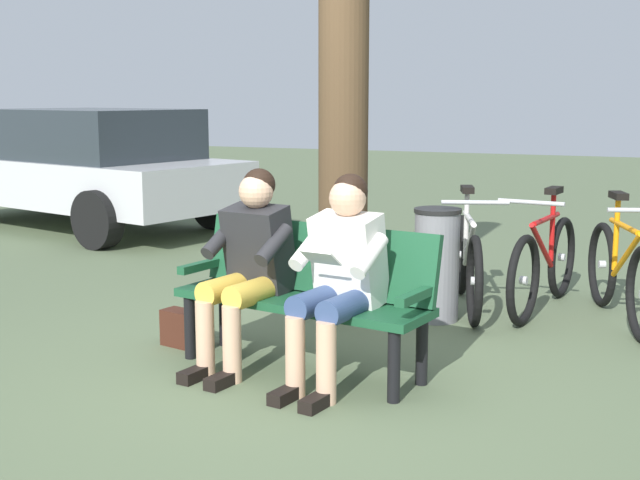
{
  "coord_description": "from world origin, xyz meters",
  "views": [
    {
      "loc": [
        -1.97,
        4.28,
        1.63
      ],
      "look_at": [
        0.07,
        -0.49,
        0.75
      ],
      "focal_mm": 47.78,
      "sensor_mm": 36.0,
      "label": 1
    }
  ],
  "objects_px": {
    "bicycle_red": "(544,264)",
    "handbag": "(183,329)",
    "tree_trunk": "(344,70)",
    "parked_car": "(87,166)",
    "litter_bin": "(437,265)",
    "person_reading": "(339,271)",
    "bicycle_black": "(468,263)",
    "person_companion": "(249,259)",
    "bicycle_green": "(621,274)",
    "bench": "(308,286)"
  },
  "relations": [
    {
      "from": "tree_trunk",
      "to": "bicycle_black",
      "type": "xyz_separation_m",
      "value": [
        -0.81,
        -0.57,
        -1.45
      ]
    },
    {
      "from": "person_reading",
      "to": "parked_car",
      "type": "distance_m",
      "value": 6.58
    },
    {
      "from": "tree_trunk",
      "to": "bicycle_green",
      "type": "distance_m",
      "value": 2.49
    },
    {
      "from": "person_reading",
      "to": "parked_car",
      "type": "height_order",
      "value": "parked_car"
    },
    {
      "from": "handbag",
      "to": "parked_car",
      "type": "height_order",
      "value": "parked_car"
    },
    {
      "from": "person_reading",
      "to": "litter_bin",
      "type": "bearing_deg",
      "value": -84.87
    },
    {
      "from": "bicycle_green",
      "to": "bicycle_red",
      "type": "relative_size",
      "value": 0.96
    },
    {
      "from": "person_companion",
      "to": "handbag",
      "type": "height_order",
      "value": "person_companion"
    },
    {
      "from": "bicycle_black",
      "to": "parked_car",
      "type": "height_order",
      "value": "parked_car"
    },
    {
      "from": "bicycle_green",
      "to": "parked_car",
      "type": "bearing_deg",
      "value": -128.64
    },
    {
      "from": "bicycle_black",
      "to": "parked_car",
      "type": "bearing_deg",
      "value": -131.3
    },
    {
      "from": "tree_trunk",
      "to": "bicycle_red",
      "type": "distance_m",
      "value": 2.13
    },
    {
      "from": "tree_trunk",
      "to": "parked_car",
      "type": "bearing_deg",
      "value": -31.57
    },
    {
      "from": "person_companion",
      "to": "tree_trunk",
      "type": "height_order",
      "value": "tree_trunk"
    },
    {
      "from": "handbag",
      "to": "litter_bin",
      "type": "relative_size",
      "value": 0.36
    },
    {
      "from": "person_reading",
      "to": "person_companion",
      "type": "height_order",
      "value": "same"
    },
    {
      "from": "person_companion",
      "to": "parked_car",
      "type": "relative_size",
      "value": 0.27
    },
    {
      "from": "person_companion",
      "to": "parked_car",
      "type": "height_order",
      "value": "parked_car"
    },
    {
      "from": "tree_trunk",
      "to": "bicycle_green",
      "type": "height_order",
      "value": "tree_trunk"
    },
    {
      "from": "litter_bin",
      "to": "bicycle_black",
      "type": "distance_m",
      "value": 0.45
    },
    {
      "from": "bicycle_red",
      "to": "bicycle_black",
      "type": "xyz_separation_m",
      "value": [
        0.55,
        0.18,
        0.0
      ]
    },
    {
      "from": "litter_bin",
      "to": "bicycle_red",
      "type": "bearing_deg",
      "value": -138.27
    },
    {
      "from": "bicycle_green",
      "to": "bicycle_red",
      "type": "height_order",
      "value": "same"
    },
    {
      "from": "litter_bin",
      "to": "parked_car",
      "type": "height_order",
      "value": "parked_car"
    },
    {
      "from": "litter_bin",
      "to": "person_reading",
      "type": "bearing_deg",
      "value": 85.52
    },
    {
      "from": "bicycle_black",
      "to": "person_reading",
      "type": "bearing_deg",
      "value": -26.02
    },
    {
      "from": "tree_trunk",
      "to": "parked_car",
      "type": "height_order",
      "value": "tree_trunk"
    },
    {
      "from": "bicycle_red",
      "to": "person_companion",
      "type": "bearing_deg",
      "value": -26.91
    },
    {
      "from": "litter_bin",
      "to": "bicycle_red",
      "type": "distance_m",
      "value": 0.91
    },
    {
      "from": "parked_car",
      "to": "person_reading",
      "type": "bearing_deg",
      "value": 154.08
    },
    {
      "from": "person_reading",
      "to": "bicycle_black",
      "type": "distance_m",
      "value": 2.06
    },
    {
      "from": "person_reading",
      "to": "person_companion",
      "type": "xyz_separation_m",
      "value": [
        0.63,
        -0.11,
        -0.0
      ]
    },
    {
      "from": "litter_bin",
      "to": "parked_car",
      "type": "bearing_deg",
      "value": -26.83
    },
    {
      "from": "bicycle_red",
      "to": "handbag",
      "type": "bearing_deg",
      "value": -39.13
    },
    {
      "from": "tree_trunk",
      "to": "parked_car",
      "type": "relative_size",
      "value": 0.8
    },
    {
      "from": "person_companion",
      "to": "bicycle_black",
      "type": "xyz_separation_m",
      "value": [
        -0.89,
        -1.92,
        -0.3
      ]
    },
    {
      "from": "person_companion",
      "to": "person_reading",
      "type": "bearing_deg",
      "value": 179.95
    },
    {
      "from": "bench",
      "to": "tree_trunk",
      "type": "xyz_separation_m",
      "value": [
        0.26,
        -1.24,
        1.3
      ]
    },
    {
      "from": "bench",
      "to": "tree_trunk",
      "type": "distance_m",
      "value": 1.82
    },
    {
      "from": "bicycle_green",
      "to": "bicycle_red",
      "type": "xyz_separation_m",
      "value": [
        0.57,
        -0.15,
        0.0
      ]
    },
    {
      "from": "bicycle_red",
      "to": "person_reading",
      "type": "bearing_deg",
      "value": -12.56
    },
    {
      "from": "parked_car",
      "to": "person_companion",
      "type": "bearing_deg",
      "value": 151.02
    },
    {
      "from": "person_companion",
      "to": "bicycle_black",
      "type": "distance_m",
      "value": 2.13
    },
    {
      "from": "bench",
      "to": "bicycle_green",
      "type": "height_order",
      "value": "bicycle_green"
    },
    {
      "from": "tree_trunk",
      "to": "bicycle_green",
      "type": "bearing_deg",
      "value": -162.83
    },
    {
      "from": "bench",
      "to": "person_companion",
      "type": "relative_size",
      "value": 1.38
    },
    {
      "from": "bench",
      "to": "person_reading",
      "type": "distance_m",
      "value": 0.4
    },
    {
      "from": "person_companion",
      "to": "bicycle_black",
      "type": "height_order",
      "value": "person_companion"
    },
    {
      "from": "bicycle_green",
      "to": "bicycle_red",
      "type": "bearing_deg",
      "value": -125.21
    },
    {
      "from": "bicycle_black",
      "to": "bicycle_red",
      "type": "bearing_deg",
      "value": 89.26
    }
  ]
}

